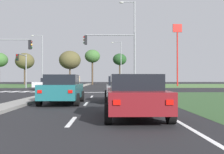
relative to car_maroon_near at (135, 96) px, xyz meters
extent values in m
plane|color=black|center=(-5.58, 24.74, -0.77)|extent=(200.00, 200.00, 0.00)
cube|color=#476B38|center=(19.92, 49.24, -0.76)|extent=(35.00, 35.00, 0.01)
cube|color=gray|center=(-5.58, 5.74, -0.70)|extent=(1.20, 22.00, 0.14)
cube|color=gray|center=(-5.58, 49.74, -0.70)|extent=(1.20, 36.00, 0.14)
cube|color=silver|center=(-2.08, -0.82, -0.76)|extent=(0.14, 2.00, 0.01)
cube|color=silver|center=(-2.08, 5.18, -0.76)|extent=(0.14, 2.00, 0.01)
cube|color=silver|center=(-2.08, 11.18, -0.76)|extent=(0.14, 2.00, 0.01)
cube|color=silver|center=(1.27, 6.74, -0.76)|extent=(0.14, 24.00, 0.01)
cube|color=silver|center=(-1.78, 17.74, -0.76)|extent=(6.40, 0.50, 0.01)
cube|color=silver|center=(-11.98, 19.54, -0.76)|extent=(0.70, 2.80, 0.01)
cube|color=silver|center=(-10.83, 19.54, -0.76)|extent=(0.70, 2.80, 0.01)
cube|color=silver|center=(-9.68, 19.54, -0.76)|extent=(0.70, 2.80, 0.01)
cube|color=silver|center=(-8.53, 19.54, -0.76)|extent=(0.70, 2.80, 0.01)
cube|color=silver|center=(-7.38, 19.54, -0.76)|extent=(0.70, 2.80, 0.01)
cube|color=silver|center=(-6.23, 19.54, -0.76)|extent=(0.70, 2.80, 0.01)
cube|color=silver|center=(-5.08, 19.54, -0.76)|extent=(0.70, 2.80, 0.01)
cube|color=silver|center=(-3.93, 19.54, -0.76)|extent=(0.70, 2.80, 0.01)
cube|color=maroon|center=(0.00, 0.04, -0.12)|extent=(1.87, 4.24, 0.65)
cube|color=black|center=(0.00, -0.11, 0.47)|extent=(1.65, 1.95, 0.52)
cube|color=red|center=(-0.71, -2.10, -0.05)|extent=(0.20, 0.04, 0.14)
cube|color=red|center=(0.71, -2.10, -0.05)|extent=(0.20, 0.04, 0.14)
cylinder|color=black|center=(-0.94, 1.39, -0.45)|extent=(0.22, 0.64, 0.64)
cylinder|color=black|center=(0.94, 1.39, -0.45)|extent=(0.22, 0.64, 0.64)
cylinder|color=black|center=(-0.94, -1.32, -0.45)|extent=(0.22, 0.64, 0.64)
cylinder|color=black|center=(0.94, -1.32, -0.45)|extent=(0.22, 0.64, 0.64)
cube|color=slate|center=(-0.07, 6.56, -0.11)|extent=(1.77, 4.34, 0.67)
cube|color=black|center=(-0.07, 6.41, 0.48)|extent=(1.56, 2.00, 0.52)
cube|color=red|center=(-0.74, 4.37, -0.04)|extent=(0.20, 0.04, 0.14)
cube|color=red|center=(0.60, 4.37, -0.04)|extent=(0.20, 0.04, 0.14)
cylinder|color=black|center=(-0.96, 7.95, -0.45)|extent=(0.22, 0.64, 0.64)
cylinder|color=black|center=(0.81, 7.95, -0.45)|extent=(0.22, 0.64, 0.64)
cylinder|color=black|center=(-0.96, 5.17, -0.45)|extent=(0.22, 0.64, 0.64)
cylinder|color=black|center=(0.81, 5.17, -0.45)|extent=(0.22, 0.64, 0.64)
cube|color=#B7B7BC|center=(-7.98, 24.76, -0.11)|extent=(4.52, 1.79, 0.67)
cube|color=black|center=(-8.13, 24.76, 0.48)|extent=(2.08, 1.57, 0.52)
cube|color=red|center=(-10.26, 25.44, -0.05)|extent=(0.04, 0.20, 0.14)
cube|color=red|center=(-10.26, 24.09, -0.05)|extent=(0.04, 0.20, 0.14)
cylinder|color=black|center=(-6.53, 25.66, -0.45)|extent=(0.64, 0.22, 0.64)
cylinder|color=black|center=(-6.53, 23.87, -0.45)|extent=(0.64, 0.22, 0.64)
cylinder|color=black|center=(-9.43, 25.66, -0.45)|extent=(0.64, 0.22, 0.64)
cylinder|color=black|center=(-9.43, 23.87, -0.45)|extent=(0.64, 0.22, 0.64)
cube|color=#19565B|center=(-3.36, 5.30, -0.08)|extent=(1.86, 4.30, 0.74)
cube|color=black|center=(-3.36, 5.15, 0.55)|extent=(1.64, 1.98, 0.52)
cube|color=red|center=(-4.07, 3.13, 0.00)|extent=(0.20, 0.04, 0.14)
cube|color=red|center=(-2.65, 3.13, 0.00)|extent=(0.20, 0.04, 0.14)
cylinder|color=black|center=(-4.29, 6.68, -0.45)|extent=(0.22, 0.64, 0.64)
cylinder|color=black|center=(-2.43, 6.68, -0.45)|extent=(0.22, 0.64, 0.64)
cylinder|color=black|center=(-4.29, 3.93, -0.45)|extent=(0.22, 0.64, 0.64)
cylinder|color=black|center=(-2.43, 3.93, -0.45)|extent=(0.22, 0.64, 0.64)
cylinder|color=gray|center=(-11.00, 18.14, 4.67)|extent=(4.35, 0.12, 0.12)
cube|color=black|center=(-8.83, 18.14, 4.14)|extent=(0.26, 0.32, 0.95)
sphere|color=#360503|center=(-8.67, 18.14, 4.44)|extent=(0.20, 0.20, 0.20)
sphere|color=orange|center=(-8.67, 18.14, 4.14)|extent=(0.20, 0.20, 0.20)
sphere|color=black|center=(-8.67, 18.14, 3.84)|extent=(0.20, 0.20, 0.20)
cylinder|color=gray|center=(-13.18, 31.34, 1.80)|extent=(0.18, 0.18, 5.13)
cylinder|color=gray|center=(-13.18, 29.33, 4.12)|extent=(0.12, 4.03, 0.12)
cube|color=black|center=(-13.18, 27.31, 3.59)|extent=(0.32, 0.26, 0.95)
sphere|color=red|center=(-13.18, 27.15, 3.89)|extent=(0.20, 0.20, 0.20)
sphere|color=#3A2405|center=(-13.18, 27.15, 3.59)|extent=(0.20, 0.20, 0.20)
sphere|color=black|center=(-13.18, 27.15, 3.29)|extent=(0.20, 0.20, 0.20)
cylinder|color=gray|center=(2.02, 18.14, 2.33)|extent=(0.18, 0.18, 6.19)
cylinder|color=gray|center=(-0.53, 18.14, 5.17)|extent=(5.10, 0.12, 0.12)
cube|color=black|center=(-3.08, 18.14, 4.65)|extent=(0.26, 0.32, 0.95)
sphere|color=red|center=(-3.24, 18.14, 4.95)|extent=(0.20, 0.20, 0.20)
sphere|color=#3A2405|center=(-3.24, 18.14, 4.65)|extent=(0.20, 0.20, 0.20)
sphere|color=black|center=(-3.24, 18.14, 4.35)|extent=(0.20, 0.20, 0.20)
cylinder|color=gray|center=(2.51, 22.76, 4.64)|extent=(0.20, 0.20, 10.82)
cylinder|color=gray|center=(1.69, 22.65, 9.95)|extent=(1.64, 0.31, 0.10)
ellipsoid|color=#B2B2A8|center=(0.88, 22.55, 9.85)|extent=(0.56, 0.28, 0.20)
cylinder|color=gray|center=(-13.67, 43.71, 4.32)|extent=(0.20, 0.20, 10.18)
cylinder|color=gray|center=(-14.61, 43.49, 9.31)|extent=(1.91, 0.53, 0.10)
ellipsoid|color=#B2B2A8|center=(-15.56, 43.27, 9.21)|extent=(0.56, 0.28, 0.20)
cylinder|color=gray|center=(2.51, 51.34, 4.25)|extent=(0.20, 0.20, 10.04)
cylinder|color=gray|center=(1.51, 51.47, 9.18)|extent=(2.01, 0.34, 0.10)
ellipsoid|color=#B2B2A8|center=(0.51, 51.59, 9.08)|extent=(0.56, 0.28, 0.20)
cylinder|color=#4C4C4C|center=(-5.64, 36.64, -0.24)|extent=(0.16, 0.16, 0.77)
cylinder|color=#9E8966|center=(-5.64, 36.64, 0.54)|extent=(0.34, 0.34, 0.80)
sphere|color=tan|center=(-5.64, 36.64, 1.05)|extent=(0.23, 0.23, 0.23)
cylinder|color=red|center=(13.21, 42.73, 4.59)|extent=(0.28, 0.28, 10.71)
cube|color=red|center=(13.21, 42.73, 10.74)|extent=(1.80, 0.30, 1.60)
torus|color=yellow|center=(12.82, 42.90, 10.74)|extent=(0.96, 0.16, 0.96)
torus|color=yellow|center=(13.61, 42.90, 10.74)|extent=(0.96, 0.16, 0.96)
cylinder|color=#423323|center=(-21.25, 57.09, 1.55)|extent=(0.40, 0.40, 4.63)
ellipsoid|color=#4C4728|center=(-21.25, 57.09, 5.15)|extent=(4.68, 4.68, 3.98)
cylinder|color=#423323|center=(-9.79, 55.50, 1.54)|extent=(0.35, 0.35, 4.61)
ellipsoid|color=#4C4728|center=(-9.79, 55.50, 5.30)|extent=(5.30, 5.30, 4.50)
cylinder|color=#423323|center=(-4.30, 55.80, 2.24)|extent=(0.41, 0.41, 6.02)
ellipsoid|color=#38602D|center=(-4.30, 55.80, 6.29)|extent=(3.76, 3.76, 3.20)
cylinder|color=#423323|center=(2.44, 55.94, 1.92)|extent=(0.32, 0.32, 5.37)
ellipsoid|color=#1E421E|center=(2.44, 55.94, 5.53)|extent=(3.40, 3.40, 2.89)
camera|label=1|loc=(-1.00, -9.12, 0.56)|focal=42.26mm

